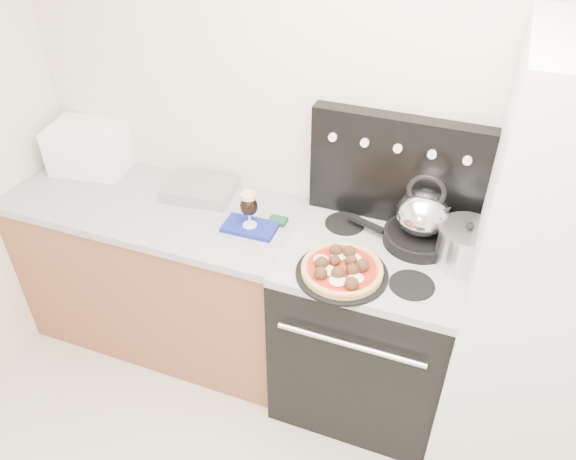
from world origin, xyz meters
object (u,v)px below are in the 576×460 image
at_px(tea_kettle, 423,210).
at_px(beer_glass, 249,210).
at_px(fridge, 555,292).
at_px(pizza, 342,268).
at_px(pizza_pan, 342,273).
at_px(skillet, 418,238).
at_px(oven_mitt, 250,227).
at_px(toaster_oven, 90,147).
at_px(stove_body, 366,331).
at_px(base_cabinet, 166,275).
at_px(stock_pot, 465,247).

bearing_deg(tea_kettle, beer_glass, -159.22).
height_order(fridge, pizza, fridge).
xyz_separation_m(pizza_pan, skillet, (0.25, 0.31, 0.02)).
bearing_deg(fridge, beer_glass, 179.37).
bearing_deg(pizza, oven_mitt, 160.15).
bearing_deg(oven_mitt, fridge, -0.63).
xyz_separation_m(toaster_oven, oven_mitt, (0.99, -0.21, -0.11)).
relative_size(pizza, tea_kettle, 1.37).
bearing_deg(beer_glass, tea_kettle, 11.00).
height_order(oven_mitt, pizza, pizza).
bearing_deg(pizza, fridge, 11.31).
bearing_deg(stove_body, oven_mitt, -178.92).
bearing_deg(base_cabinet, stock_pot, 1.47).
bearing_deg(beer_glass, oven_mitt, 0.00).
bearing_deg(stove_body, base_cabinet, 178.70).
height_order(toaster_oven, beer_glass, toaster_oven).
xyz_separation_m(stove_body, pizza_pan, (-0.10, -0.18, 0.49)).
height_order(fridge, stock_pot, fridge).
bearing_deg(pizza_pan, fridge, 11.31).
height_order(oven_mitt, skillet, skillet).
bearing_deg(stock_pot, fridge, -13.86).
relative_size(base_cabinet, pizza, 4.42).
bearing_deg(skillet, oven_mitt, -169.00).
distance_m(pizza_pan, skillet, 0.40).
bearing_deg(tea_kettle, pizza, -118.45).
height_order(beer_glass, pizza, beer_glass).
bearing_deg(stove_body, skillet, 40.76).
bearing_deg(base_cabinet, pizza_pan, -11.72).
bearing_deg(fridge, stove_body, 177.95).
bearing_deg(pizza, stove_body, 62.35).
bearing_deg(base_cabinet, tea_kettle, 4.80).
bearing_deg(beer_glass, stove_body, 1.08).
bearing_deg(stove_body, stock_pot, 10.21).
xyz_separation_m(fridge, tea_kettle, (-0.55, 0.16, 0.14)).
bearing_deg(skillet, pizza, -128.23).
xyz_separation_m(pizza_pan, pizza, (0.00, 0.00, 0.03)).
relative_size(skillet, tea_kettle, 1.26).
bearing_deg(fridge, oven_mitt, 179.37).
relative_size(toaster_oven, stock_pot, 1.65).
height_order(stove_body, tea_kettle, tea_kettle).
distance_m(oven_mitt, stock_pot, 0.93).
height_order(base_cabinet, oven_mitt, oven_mitt).
distance_m(oven_mitt, pizza_pan, 0.51).
bearing_deg(pizza_pan, base_cabinet, 168.28).
height_order(toaster_oven, skillet, toaster_oven).
height_order(fridge, pizza_pan, fridge).
bearing_deg(fridge, toaster_oven, 174.36).
xyz_separation_m(base_cabinet, toaster_oven, (-0.46, 0.17, 0.59)).
xyz_separation_m(fridge, beer_glass, (-1.28, 0.01, 0.06)).
distance_m(pizza, stock_pot, 0.51).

